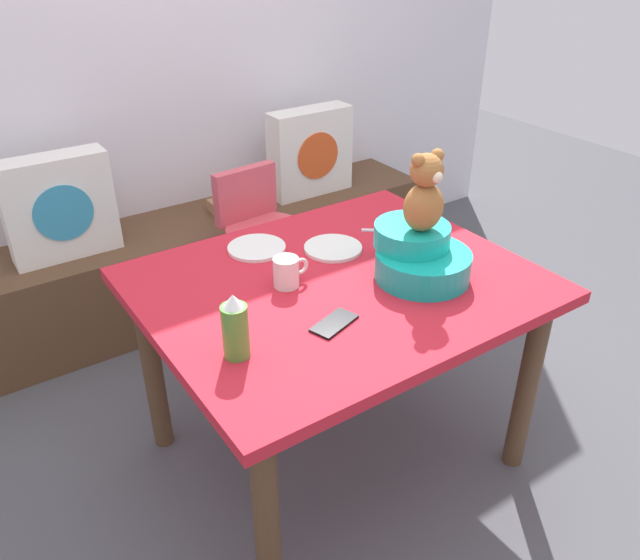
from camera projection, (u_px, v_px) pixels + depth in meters
ground_plane at (335, 450)px, 2.35m from camera, size 8.00×8.00×0.00m
back_wall at (141, 28)px, 2.78m from camera, size 4.40×0.10×2.60m
window_bench at (191, 264)px, 3.13m from camera, size 2.60×0.44×0.46m
pillow_floral_left at (59, 207)px, 2.62m from camera, size 0.44×0.15×0.44m
pillow_floral_right at (310, 152)px, 3.23m from camera, size 0.44×0.15×0.44m
book_stack at (231, 205)px, 3.12m from camera, size 0.20×0.14×0.06m
dining_table at (337, 307)px, 2.03m from camera, size 1.20×0.99×0.74m
highchair at (263, 234)px, 2.76m from camera, size 0.34×0.47×0.79m
infant_seat_teal at (419, 255)px, 1.97m from camera, size 0.30×0.33×0.16m
teddy_bear at (425, 194)px, 1.87m from camera, size 0.13×0.12×0.25m
ketchup_bottle at (235, 328)px, 1.60m from camera, size 0.07×0.07×0.18m
coffee_mug at (287, 272)px, 1.93m from camera, size 0.12×0.08×0.09m
dinner_plate_near at (333, 248)px, 2.16m from camera, size 0.20×0.20×0.01m
dinner_plate_far at (257, 248)px, 2.16m from camera, size 0.20×0.20×0.01m
cell_phone at (334, 323)px, 1.76m from camera, size 0.16×0.11×0.01m
table_fork at (385, 231)px, 2.28m from camera, size 0.14×0.12×0.01m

